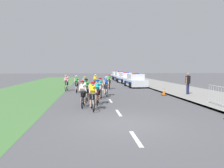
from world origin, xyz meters
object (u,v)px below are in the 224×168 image
(cyclist_lead, at_px, (92,95))
(cyclist_fifth, at_px, (100,87))
(cyclist_third, at_px, (98,91))
(cyclist_eighth, at_px, (77,84))
(cyclist_ninth, at_px, (67,83))
(spectator_middle, at_px, (188,82))
(cyclist_seventh, at_px, (106,86))
(cyclist_sixth, at_px, (85,86))
(police_car_second, at_px, (126,78))
(cyclist_eleventh, at_px, (109,81))
(police_car_nearest, at_px, (135,81))
(cyclist_fourth, at_px, (87,90))
(cyclist_tenth, at_px, (95,81))
(traffic_cone_near, at_px, (164,91))
(crowd_barrier_front, at_px, (218,96))
(cyclist_second, at_px, (83,93))
(police_car_third, at_px, (120,77))
(police_car_furthest, at_px, (117,76))

(cyclist_lead, relative_size, cyclist_fifth, 1.00)
(cyclist_third, height_order, cyclist_eighth, same)
(cyclist_eighth, bearing_deg, cyclist_ninth, 124.58)
(cyclist_third, distance_m, spectator_middle, 7.97)
(cyclist_seventh, bearing_deg, cyclist_sixth, 175.34)
(police_car_second, bearing_deg, cyclist_eleventh, -110.77)
(police_car_nearest, bearing_deg, cyclist_eleventh, -147.23)
(cyclist_fourth, height_order, cyclist_seventh, same)
(cyclist_fourth, distance_m, cyclist_sixth, 3.08)
(cyclist_tenth, relative_size, traffic_cone_near, 2.69)
(cyclist_fourth, distance_m, crowd_barrier_front, 7.79)
(cyclist_second, height_order, police_car_second, police_car_second)
(cyclist_second, xyz_separation_m, cyclist_tenth, (1.02, 10.63, 0.00))
(cyclist_fifth, xyz_separation_m, crowd_barrier_front, (6.31, -4.50, -0.14))
(cyclist_second, relative_size, police_car_nearest, 0.39)
(cyclist_ninth, height_order, traffic_cone_near, cyclist_ninth)
(cyclist_ninth, bearing_deg, cyclist_eleventh, 19.40)
(cyclist_ninth, xyz_separation_m, police_car_nearest, (7.41, 3.54, -0.11))
(cyclist_fifth, bearing_deg, police_car_nearest, 63.33)
(police_car_nearest, bearing_deg, cyclist_second, -114.23)
(cyclist_second, bearing_deg, police_car_third, 77.03)
(cyclist_fifth, height_order, spectator_middle, spectator_middle)
(cyclist_ninth, relative_size, police_car_third, 0.39)
(cyclist_fourth, height_order, cyclist_eleventh, same)
(cyclist_seventh, height_order, police_car_third, police_car_third)
(cyclist_second, height_order, cyclist_fifth, same)
(police_car_nearest, bearing_deg, cyclist_fourth, -117.19)
(cyclist_ninth, distance_m, police_car_furthest, 22.06)
(cyclist_eleventh, relative_size, spectator_middle, 1.03)
(cyclist_fifth, relative_size, police_car_nearest, 0.39)
(police_car_third, bearing_deg, cyclist_seventh, -101.44)
(cyclist_eleventh, bearing_deg, cyclist_seventh, -97.88)
(cyclist_fifth, xyz_separation_m, police_car_furthest, (4.55, 26.29, -0.11))
(cyclist_tenth, xyz_separation_m, police_car_second, (4.63, 8.31, -0.11))
(cyclist_eighth, distance_m, police_car_furthest, 23.17)
(cyclist_lead, bearing_deg, cyclist_second, 116.10)
(cyclist_second, distance_m, cyclist_sixth, 4.99)
(cyclist_eighth, distance_m, cyclist_eleventh, 4.36)
(cyclist_fourth, distance_m, cyclist_seventh, 3.29)
(police_car_nearest, xyz_separation_m, police_car_furthest, (0.00, 17.23, 0.00))
(crowd_barrier_front, bearing_deg, police_car_furthest, 93.27)
(cyclist_second, relative_size, cyclist_seventh, 1.00)
(cyclist_lead, height_order, cyclist_fifth, same)
(cyclist_seventh, xyz_separation_m, cyclist_tenth, (-0.65, 5.77, 0.00))
(police_car_second, distance_m, police_car_third, 5.60)
(crowd_barrier_front, height_order, traffic_cone_near, crowd_barrier_front)
(cyclist_tenth, xyz_separation_m, cyclist_eleventh, (1.43, -0.13, 0.00))
(crowd_barrier_front, relative_size, traffic_cone_near, 3.62)
(cyclist_seventh, distance_m, cyclist_tenth, 5.80)
(cyclist_eighth, bearing_deg, cyclist_third, -76.60)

